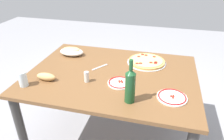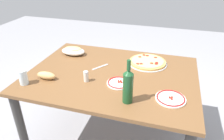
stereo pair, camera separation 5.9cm
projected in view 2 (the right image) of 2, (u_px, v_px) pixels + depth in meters
ground_plane at (112, 137)px, 2.17m from camera, size 8.00×8.00×0.00m
dining_table at (112, 83)px, 1.86m from camera, size 1.42×1.06×0.75m
pepperoni_pizza at (148, 62)px, 1.97m from camera, size 0.36×0.36×0.03m
baked_pasta_dish at (73, 51)px, 2.14m from camera, size 0.24×0.15×0.08m
wine_bottle at (128, 86)px, 1.40m from camera, size 0.07×0.07×0.32m
water_glass at (23, 77)px, 1.63m from camera, size 0.07×0.07×0.12m
side_plate_near at (171, 98)px, 1.48m from camera, size 0.21×0.21×0.02m
side_plate_far at (119, 83)px, 1.66m from camera, size 0.19×0.19×0.02m
bread_loaf at (46, 76)px, 1.71m from camera, size 0.16×0.07×0.06m
spice_shaker at (86, 76)px, 1.68m from camera, size 0.04×0.04×0.09m
fork_left at (100, 67)px, 1.91m from camera, size 0.11×0.15×0.00m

